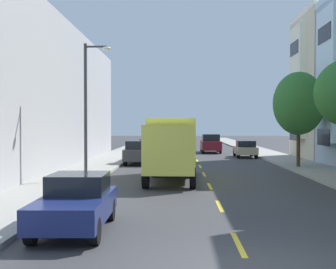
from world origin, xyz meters
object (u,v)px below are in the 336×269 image
(street_lamp, at_px, (89,101))
(parked_wagon_sky, at_px, (154,143))
(delivery_box_truck, at_px, (172,145))
(moving_burgundy_sedan, at_px, (211,143))
(parked_pickup_charcoal, at_px, (140,153))
(parked_wagon_orange, at_px, (148,146))
(parked_hatchback_champagne, at_px, (245,149))
(parked_hatchback_navy, at_px, (76,203))
(street_tree_third, at_px, (299,104))

(street_lamp, relative_size, parked_wagon_sky, 1.44)
(delivery_box_truck, height_order, moving_burgundy_sedan, delivery_box_truck)
(parked_pickup_charcoal, bearing_deg, parked_wagon_orange, 90.78)
(parked_wagon_orange, height_order, moving_burgundy_sedan, moving_burgundy_sedan)
(parked_hatchback_champagne, xyz_separation_m, parked_wagon_sky, (-8.82, 12.71, 0.05))
(street_lamp, bearing_deg, delivery_box_truck, 13.28)
(street_lamp, height_order, parked_hatchback_navy, street_lamp)
(parked_hatchback_navy, bearing_deg, street_lamp, 99.81)
(delivery_box_truck, relative_size, parked_pickup_charcoal, 1.44)
(moving_burgundy_sedan, bearing_deg, delivery_box_truck, -98.85)
(moving_burgundy_sedan, bearing_deg, parked_wagon_sky, 136.11)
(parked_hatchback_champagne, distance_m, parked_pickup_charcoal, 10.94)
(street_tree_third, bearing_deg, parked_hatchback_navy, -121.47)
(parked_wagon_sky, bearing_deg, parked_hatchback_champagne, -55.24)
(parked_hatchback_champagne, bearing_deg, parked_wagon_sky, 124.76)
(parked_wagon_sky, bearing_deg, parked_wagon_orange, -90.46)
(delivery_box_truck, xyz_separation_m, parked_wagon_sky, (-2.63, 29.09, -1.03))
(delivery_box_truck, distance_m, parked_wagon_orange, 20.45)
(parked_hatchback_navy, bearing_deg, street_tree_third, 58.53)
(delivery_box_truck, relative_size, moving_burgundy_sedan, 1.60)
(delivery_box_truck, height_order, parked_pickup_charcoal, delivery_box_truck)
(parked_wagon_orange, bearing_deg, parked_hatchback_navy, -89.48)
(parked_hatchback_champagne, xyz_separation_m, parked_wagon_orange, (-8.89, 3.87, 0.05))
(parked_hatchback_navy, height_order, parked_pickup_charcoal, parked_pickup_charcoal)
(street_lamp, relative_size, parked_hatchback_champagne, 1.69)
(parked_hatchback_navy, distance_m, parked_pickup_charcoal, 20.81)
(parked_wagon_sky, bearing_deg, parked_pickup_charcoal, -89.79)
(street_lamp, xyz_separation_m, delivery_box_truck, (4.15, 0.98, -2.23))
(delivery_box_truck, xyz_separation_m, parked_hatchback_champagne, (6.19, 16.38, -1.08))
(street_lamp, distance_m, moving_burgundy_sedan, 25.48)
(street_lamp, relative_size, parked_pickup_charcoal, 1.27)
(parked_hatchback_navy, distance_m, parked_wagon_sky, 40.08)
(delivery_box_truck, xyz_separation_m, moving_burgundy_sedan, (3.59, 23.10, -0.85))
(street_lamp, xyz_separation_m, parked_hatchback_navy, (1.73, -10.01, -3.31))
(street_tree_third, height_order, street_lamp, street_lamp)
(parked_pickup_charcoal, bearing_deg, street_tree_third, -17.84)
(street_tree_third, bearing_deg, parked_hatchback_champagne, 101.31)
(street_tree_third, xyz_separation_m, parked_hatchback_navy, (-10.62, -17.34, -3.52))
(delivery_box_truck, distance_m, parked_hatchback_navy, 11.30)
(parked_hatchback_navy, bearing_deg, parked_pickup_charcoal, 90.38)
(parked_hatchback_navy, distance_m, moving_burgundy_sedan, 34.61)
(street_tree_third, xyz_separation_m, street_lamp, (-12.35, -7.34, -0.22))
(parked_pickup_charcoal, distance_m, parked_wagon_orange, 10.43)
(parked_hatchback_navy, bearing_deg, parked_wagon_sky, 90.30)
(street_lamp, height_order, parked_wagon_orange, street_lamp)
(parked_pickup_charcoal, bearing_deg, street_lamp, -98.38)
(parked_hatchback_champagne, height_order, parked_wagon_sky, same)
(street_lamp, distance_m, parked_wagon_sky, 30.28)
(parked_hatchback_champagne, distance_m, parked_wagon_orange, 9.70)
(street_tree_third, distance_m, parked_hatchback_champagne, 10.81)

